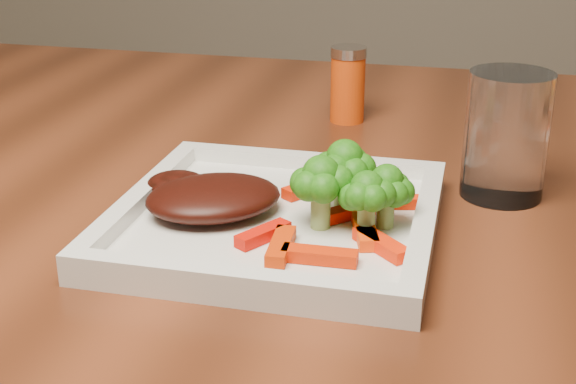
% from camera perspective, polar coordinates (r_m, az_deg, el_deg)
% --- Properties ---
extents(plate, '(0.27, 0.27, 0.01)m').
position_cam_1_polar(plate, '(0.69, -0.80, -2.29)').
color(plate, white).
rests_on(plate, dining_table).
extents(steak, '(0.15, 0.14, 0.03)m').
position_cam_1_polar(steak, '(0.70, -5.32, -0.39)').
color(steak, '#370C08').
rests_on(steak, plate).
extents(broccoli_0, '(0.08, 0.08, 0.07)m').
position_cam_1_polar(broccoli_0, '(0.70, 4.03, 1.40)').
color(broccoli_0, '#236811').
rests_on(broccoli_0, plate).
extents(broccoli_1, '(0.05, 0.05, 0.06)m').
position_cam_1_polar(broccoli_1, '(0.67, 7.02, 0.08)').
color(broccoli_1, '#307012').
rests_on(broccoli_1, plate).
extents(broccoli_2, '(0.06, 0.06, 0.06)m').
position_cam_1_polar(broccoli_2, '(0.65, 5.62, -0.68)').
color(broccoli_2, '#126110').
rests_on(broccoli_2, plate).
extents(broccoli_3, '(0.06, 0.06, 0.06)m').
position_cam_1_polar(broccoli_3, '(0.66, 2.35, -0.07)').
color(broccoli_3, '#2E6410').
rests_on(broccoli_3, plate).
extents(carrot_0, '(0.06, 0.02, 0.01)m').
position_cam_1_polar(carrot_0, '(0.62, 2.27, -4.54)').
color(carrot_0, red).
rests_on(carrot_0, plate).
extents(carrot_1, '(0.05, 0.05, 0.01)m').
position_cam_1_polar(carrot_1, '(0.64, 6.65, -3.70)').
color(carrot_1, '#F22403').
rests_on(carrot_1, plate).
extents(carrot_2, '(0.02, 0.06, 0.01)m').
position_cam_1_polar(carrot_2, '(0.63, -0.51, -3.86)').
color(carrot_2, red).
rests_on(carrot_2, plate).
extents(carrot_3, '(0.05, 0.02, 0.01)m').
position_cam_1_polar(carrot_3, '(0.72, 8.30, -0.69)').
color(carrot_3, red).
rests_on(carrot_3, plate).
extents(carrot_4, '(0.04, 0.05, 0.01)m').
position_cam_1_polar(carrot_4, '(0.74, 1.46, 0.31)').
color(carrot_4, red).
rests_on(carrot_4, plate).
extents(carrot_5, '(0.03, 0.06, 0.01)m').
position_cam_1_polar(carrot_5, '(0.66, 5.50, -2.76)').
color(carrot_5, '#FF3D04').
rests_on(carrot_5, plate).
extents(carrot_6, '(0.05, 0.05, 0.01)m').
position_cam_1_polar(carrot_6, '(0.69, 4.17, -1.48)').
color(carrot_6, '#F11703').
rests_on(carrot_6, plate).
extents(spice_shaker, '(0.05, 0.05, 0.09)m').
position_cam_1_polar(spice_shaker, '(0.98, 4.27, 7.63)').
color(spice_shaker, '#D2400B').
rests_on(spice_shaker, dining_table).
extents(drinking_glass, '(0.10, 0.10, 0.12)m').
position_cam_1_polar(drinking_glass, '(0.78, 15.26, 3.89)').
color(drinking_glass, silver).
rests_on(drinking_glass, dining_table).
extents(carrot_7, '(0.04, 0.05, 0.01)m').
position_cam_1_polar(carrot_7, '(0.65, -1.78, -3.02)').
color(carrot_7, red).
rests_on(carrot_7, plate).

